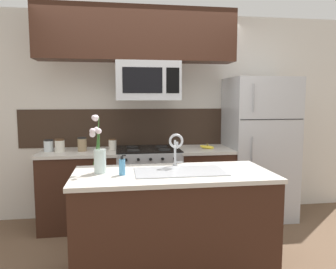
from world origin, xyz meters
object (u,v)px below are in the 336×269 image
storage_jar_squat (113,144)px  dish_soap_bottle (122,167)px  stove_range (148,185)px  refrigerator (258,148)px  microwave (148,81)px  storage_jar_short (82,144)px  banana_bunch (207,147)px  flower_vase (99,155)px  storage_jar_tall (49,146)px  sink_faucet (176,145)px  storage_jar_medium (60,146)px

storage_jar_squat → dish_soap_bottle: dish_soap_bottle is taller
storage_jar_squat → dish_soap_bottle: 1.33m
stove_range → refrigerator: size_ratio=0.52×
microwave → storage_jar_short: size_ratio=4.59×
refrigerator → banana_bunch: (-0.70, -0.08, 0.04)m
dish_soap_bottle → flower_vase: flower_vase is taller
banana_bunch → refrigerator: bearing=6.5°
banana_bunch → dish_soap_bottle: bearing=-130.6°
storage_jar_short → storage_jar_squat: storage_jar_short is taller
storage_jar_tall → storage_jar_short: storage_jar_short is taller
stove_range → storage_jar_short: (-0.78, -0.00, 0.53)m
storage_jar_squat → banana_bunch: 1.15m
flower_vase → stove_range: bearing=66.6°
stove_range → flower_vase: bearing=-113.4°
refrigerator → banana_bunch: refrigerator is taller
banana_bunch → flower_vase: flower_vase is taller
sink_faucet → refrigerator: bearing=40.2°
stove_range → flower_vase: (-0.51, -1.19, 0.60)m
storage_jar_short → sink_faucet: 1.41m
microwave → sink_faucet: microwave is taller
sink_faucet → storage_jar_medium: bearing=139.2°
microwave → banana_bunch: microwave is taller
storage_jar_tall → storage_jar_medium: size_ratio=0.93×
banana_bunch → storage_jar_medium: bearing=178.9°
sink_faucet → dish_soap_bottle: bearing=-153.8°
storage_jar_medium → banana_bunch: size_ratio=0.78×
dish_soap_bottle → stove_range: bearing=75.8°
microwave → storage_jar_medium: (-1.03, -0.01, -0.74)m
refrigerator → storage_jar_short: bearing=-179.5°
refrigerator → storage_jar_squat: 1.85m
stove_range → storage_jar_short: storage_jar_short is taller
banana_bunch → sink_faucet: (-0.57, -0.99, 0.18)m
microwave → dish_soap_bottle: bearing=-104.4°
refrigerator → storage_jar_short: refrigerator is taller
microwave → storage_jar_squat: microwave is taller
storage_jar_tall → flower_vase: bearing=-61.9°
stove_range → microwave: 1.27m
stove_range → storage_jar_medium: 1.15m
storage_jar_medium → storage_jar_short: bearing=5.9°
storage_jar_medium → sink_faucet: 1.57m
stove_range → refrigerator: refrigerator is taller
banana_bunch → flower_vase: 1.68m
storage_jar_squat → sink_faucet: (0.58, -1.08, 0.13)m
storage_jar_squat → storage_jar_tall: bearing=-179.1°
storage_jar_medium → stove_range: bearing=1.5°
refrigerator → sink_faucet: refrigerator is taller
refrigerator → dish_soap_bottle: bearing=-143.2°
dish_soap_bottle → flower_vase: 0.23m
refrigerator → banana_bunch: bearing=-173.5°
microwave → storage_jar_tall: 1.38m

